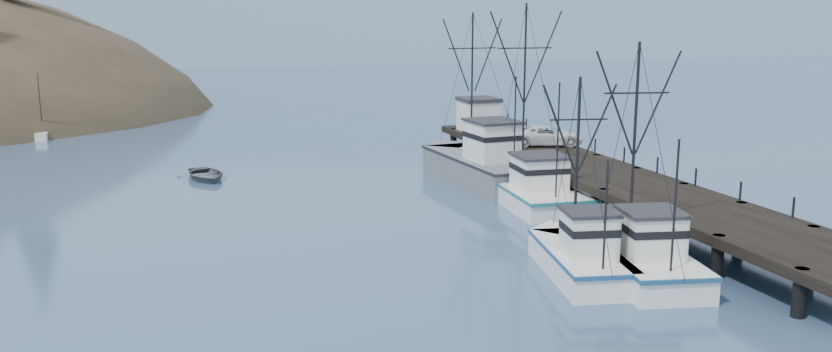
{
  "coord_description": "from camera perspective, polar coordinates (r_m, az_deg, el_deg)",
  "views": [
    {
      "loc": [
        -11.84,
        -28.32,
        11.79
      ],
      "look_at": [
        1.64,
        15.28,
        2.5
      ],
      "focal_mm": 35.0,
      "sensor_mm": 36.0,
      "label": 1
    }
  ],
  "objects": [
    {
      "name": "pier_shed",
      "position": [
        67.55,
        4.41,
        4.36
      ],
      "size": [
        3.0,
        3.2,
        2.8
      ],
      "color": "silver",
      "rests_on": "pier"
    },
    {
      "name": "pier",
      "position": [
        52.29,
        12.81,
        0.08
      ],
      "size": [
        6.0,
        44.0,
        2.0
      ],
      "color": "black",
      "rests_on": "ground"
    },
    {
      "name": "pickup_truck",
      "position": [
        60.98,
        9.21,
        2.83
      ],
      "size": [
        5.86,
        3.86,
        1.5
      ],
      "primitive_type": "imported",
      "rotation": [
        0.0,
        0.0,
        1.3
      ],
      "color": "silver",
      "rests_on": "pier"
    },
    {
      "name": "trawler_near",
      "position": [
        38.74,
        15.24,
        -5.36
      ],
      "size": [
        5.07,
        10.65,
        10.82
      ],
      "color": "white",
      "rests_on": "ground"
    },
    {
      "name": "ground",
      "position": [
        32.88,
        5.21,
        -9.56
      ],
      "size": [
        400.0,
        400.0,
        0.0
      ],
      "primitive_type": "plane",
      "color": "#324D70",
      "rests_on": "ground"
    },
    {
      "name": "work_vessel",
      "position": [
        57.25,
        4.49,
        0.84
      ],
      "size": [
        5.17,
        14.24,
        12.07
      ],
      "color": "slate",
      "rests_on": "ground"
    },
    {
      "name": "motorboat",
      "position": [
        59.94,
        -14.58,
        -0.21
      ],
      "size": [
        4.36,
        5.45,
        1.01
      ],
      "primitive_type": "imported",
      "rotation": [
        0.0,
        0.0,
        0.2
      ],
      "color": "#575D61",
      "rests_on": "ground"
    },
    {
      "name": "trawler_mid",
      "position": [
        37.89,
        11.39,
        -5.56
      ],
      "size": [
        4.37,
        9.11,
        9.27
      ],
      "color": "white",
      "rests_on": "ground"
    },
    {
      "name": "trawler_far",
      "position": [
        51.6,
        7.9,
        -0.88
      ],
      "size": [
        4.82,
        12.59,
        12.66
      ],
      "color": "white",
      "rests_on": "ground"
    },
    {
      "name": "distant_ridge",
      "position": [
        199.86,
        -10.99,
        7.92
      ],
      "size": [
        360.0,
        40.0,
        26.0
      ],
      "primitive_type": "cube",
      "color": "#9EB2C6",
      "rests_on": "ground"
    },
    {
      "name": "distant_ridge_far",
      "position": [
        215.49,
        -24.88,
        7.32
      ],
      "size": [
        180.0,
        25.0,
        18.0
      ],
      "primitive_type": "cube",
      "color": "silver",
      "rests_on": "ground"
    }
  ]
}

